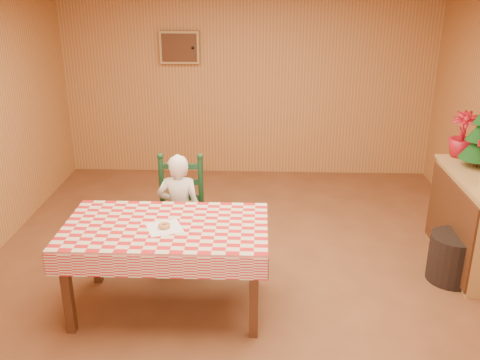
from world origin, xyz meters
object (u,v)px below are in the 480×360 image
shelf_unit (476,221)px  christmas_tree (480,138)px  seated_child (180,211)px  storage_bin (453,258)px  dining_table (166,234)px  ladder_chair (181,214)px

shelf_unit → christmas_tree: bearing=88.0°
seated_child → shelf_unit: seated_child is taller
shelf_unit → storage_bin: bearing=-134.7°
dining_table → seated_child: 0.74m
dining_table → shelf_unit: size_ratio=1.34×
dining_table → storage_bin: bearing=11.9°
dining_table → seated_child: (0.00, 0.73, -0.13)m
ladder_chair → storage_bin: bearing=-5.7°
seated_child → christmas_tree: bearing=-173.4°
seated_child → storage_bin: seated_child is taller
seated_child → ladder_chair: bearing=-90.0°
christmas_tree → seated_child: bearing=-173.4°
dining_table → shelf_unit: shelf_unit is taller
dining_table → ladder_chair: size_ratio=1.53×
seated_child → storage_bin: (2.54, -0.20, -0.34)m
storage_bin → shelf_unit: bearing=45.3°
shelf_unit → storage_bin: (-0.27, -0.27, -0.24)m
shelf_unit → storage_bin: shelf_unit is taller
dining_table → storage_bin: (2.54, 0.53, -0.46)m
ladder_chair → christmas_tree: christmas_tree is taller
storage_bin → dining_table: bearing=-168.1°
dining_table → shelf_unit: bearing=16.0°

